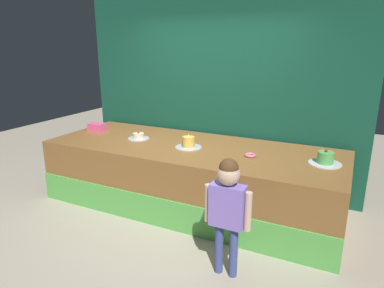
% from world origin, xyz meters
% --- Properties ---
extents(ground_plane, '(12.00, 12.00, 0.00)m').
position_xyz_m(ground_plane, '(0.00, 0.00, 0.00)').
color(ground_plane, '#ADA38E').
extents(stage_platform, '(3.82, 1.42, 0.82)m').
position_xyz_m(stage_platform, '(0.00, 0.69, 0.41)').
color(stage_platform, brown).
rests_on(stage_platform, ground_plane).
extents(curtain_backdrop, '(4.19, 0.08, 3.08)m').
position_xyz_m(curtain_backdrop, '(0.00, 1.50, 1.54)').
color(curtain_backdrop, '#144C38').
rests_on(curtain_backdrop, ground_plane).
extents(child_figure, '(0.44, 0.20, 1.14)m').
position_xyz_m(child_figure, '(0.94, -0.47, 0.74)').
color(child_figure, '#3F4C8C').
rests_on(child_figure, ground_plane).
extents(pink_box, '(0.25, 0.17, 0.12)m').
position_xyz_m(pink_box, '(-1.62, 0.78, 0.88)').
color(pink_box, '#F5588C').
rests_on(pink_box, stage_platform).
extents(donut, '(0.13, 0.13, 0.03)m').
position_xyz_m(donut, '(0.81, 0.62, 0.84)').
color(donut, pink).
rests_on(donut, stage_platform).
extents(cake_left, '(0.30, 0.30, 0.11)m').
position_xyz_m(cake_left, '(-0.81, 0.69, 0.85)').
color(cake_left, silver).
rests_on(cake_left, stage_platform).
extents(cake_center, '(0.34, 0.34, 0.19)m').
position_xyz_m(cake_center, '(0.00, 0.62, 0.88)').
color(cake_center, silver).
rests_on(cake_center, stage_platform).
extents(cake_right, '(0.35, 0.35, 0.17)m').
position_xyz_m(cake_right, '(1.62, 0.73, 0.88)').
color(cake_right, silver).
rests_on(cake_right, stage_platform).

